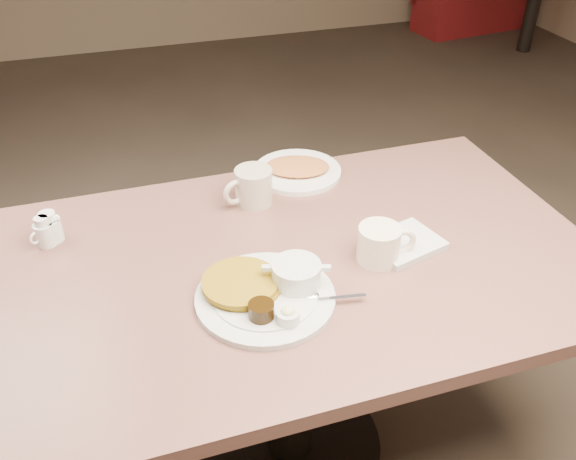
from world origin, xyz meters
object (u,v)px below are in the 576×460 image
object	(u,v)px
coffee_mug_near	(380,243)
creamer_right	(50,228)
main_plate	(268,290)
coffee_mug_far	(252,187)
diner_table	(290,310)
hash_plate	(297,170)
creamer_left	(44,233)

from	to	relation	value
coffee_mug_near	creamer_right	size ratio (longest dim) A/B	1.88
main_plate	coffee_mug_far	xyz separation A→B (m)	(0.07, 0.39, 0.03)
main_plate	diner_table	bearing A→B (deg)	52.74
coffee_mug_near	hash_plate	xyz separation A→B (m)	(-0.06, 0.45, -0.03)
diner_table	hash_plate	distance (m)	0.45
coffee_mug_far	hash_plate	world-z (taller)	coffee_mug_far
creamer_right	coffee_mug_near	bearing A→B (deg)	-23.33
main_plate	hash_plate	size ratio (longest dim) A/B	1.23
coffee_mug_far	creamer_right	world-z (taller)	coffee_mug_far
coffee_mug_far	creamer_left	bearing A→B (deg)	-176.50
main_plate	creamer_right	xyz separation A→B (m)	(-0.46, 0.38, 0.01)
main_plate	creamer_right	world-z (taller)	creamer_right
coffee_mug_near	creamer_right	distance (m)	0.82
diner_table	main_plate	xyz separation A→B (m)	(-0.09, -0.12, 0.19)
coffee_mug_far	diner_table	bearing A→B (deg)	-85.42
creamer_right	main_plate	bearing A→B (deg)	-39.47
coffee_mug_near	coffee_mug_far	bearing A→B (deg)	123.56
coffee_mug_near	coffee_mug_far	world-z (taller)	coffee_mug_far
main_plate	coffee_mug_far	bearing A→B (deg)	79.92
coffee_mug_near	creamer_left	size ratio (longest dim) A/B	1.88
diner_table	creamer_right	bearing A→B (deg)	154.92
coffee_mug_far	creamer_right	distance (m)	0.53
creamer_right	diner_table	bearing A→B (deg)	-25.08
creamer_left	main_plate	bearing A→B (deg)	-37.27
main_plate	creamer_left	xyz separation A→B (m)	(-0.47, 0.36, 0.01)
creamer_left	coffee_mug_near	bearing A→B (deg)	-21.78
diner_table	creamer_right	distance (m)	0.64
hash_plate	diner_table	bearing A→B (deg)	-110.69
diner_table	main_plate	world-z (taller)	main_plate
coffee_mug_far	creamer_left	size ratio (longest dim) A/B	1.95
main_plate	coffee_mug_near	bearing A→B (deg)	10.12
creamer_right	hash_plate	xyz separation A→B (m)	(0.69, 0.13, -0.02)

